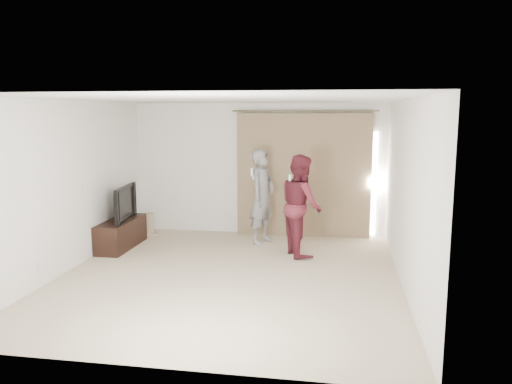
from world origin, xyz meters
TOP-DOWN VIEW (x-y plane):
  - floor at (0.00, 0.00)m, footprint 5.50×5.50m
  - wall_back at (0.00, 2.75)m, footprint 5.00×0.04m
  - wall_left at (-2.50, -0.00)m, footprint 0.04×5.50m
  - ceiling at (0.00, 0.00)m, footprint 5.00×5.50m
  - curtain at (0.91, 2.68)m, footprint 2.80×0.11m
  - tv_console at (-2.27, 1.26)m, footprint 0.45×1.31m
  - tv at (-2.27, 1.26)m, footprint 0.26×1.09m
  - scratching_post at (-2.10, 2.19)m, footprint 0.33×0.33m
  - person_man at (0.20, 2.00)m, footprint 0.62×0.74m
  - person_woman at (0.96, 1.35)m, footprint 0.94×1.03m

SIDE VIEW (x-z plane):
  - floor at x=0.00m, z-range 0.00..0.00m
  - scratching_post at x=-2.10m, z-range -0.04..0.40m
  - tv_console at x=-2.27m, z-range 0.00..0.50m
  - tv at x=-2.27m, z-range 0.50..1.13m
  - person_woman at x=0.96m, z-range 0.00..1.72m
  - person_man at x=0.20m, z-range 0.00..1.75m
  - curtain at x=0.91m, z-range -0.02..2.43m
  - wall_left at x=-2.50m, z-range 0.00..2.60m
  - wall_back at x=0.00m, z-range 0.00..2.60m
  - ceiling at x=0.00m, z-range 2.60..2.60m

